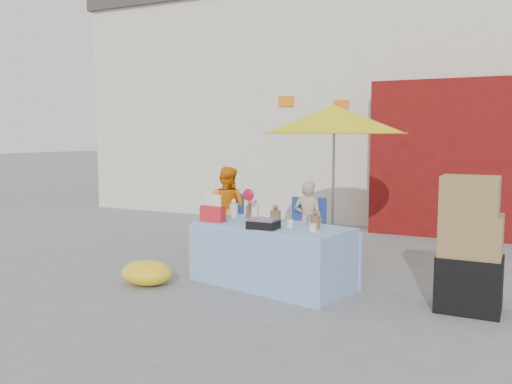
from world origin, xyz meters
The scene contains 10 objects.
ground centered at (0.00, 0.00, 0.00)m, with size 80.00×80.00×0.00m, color slate.
backdrop centered at (0.52, 7.52, 3.10)m, with size 14.00×8.00×7.80m.
market_table centered at (0.44, 0.15, 0.36)m, with size 1.95×1.23×1.10m.
chair_left centered at (-0.87, 1.36, 0.26)m, with size 0.50×0.49×0.85m.
chair_right centered at (0.38, 1.36, 0.26)m, with size 0.50×0.49×0.85m.
vendor_orange centered at (-0.87, 1.49, 0.62)m, with size 0.60×0.47×1.24m, color orange.
vendor_beige centered at (0.38, 1.49, 0.54)m, with size 0.40×0.26×1.09m, color tan.
umbrella centered at (0.68, 1.64, 1.89)m, with size 1.90×1.90×2.09m.
box_stack centered at (2.52, 0.16, 0.60)m, with size 0.60×0.49×1.31m.
tarp_bundle centered at (-0.83, -0.46, 0.14)m, with size 0.61×0.49×0.28m, color yellow.
Camera 1 is at (2.90, -5.32, 1.69)m, focal length 38.00 mm.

